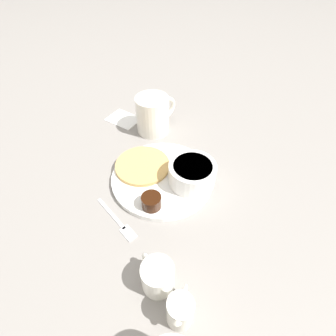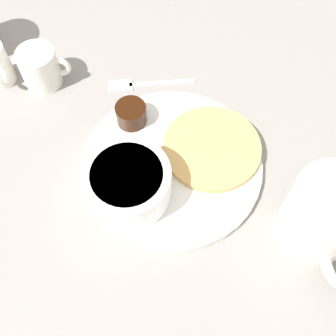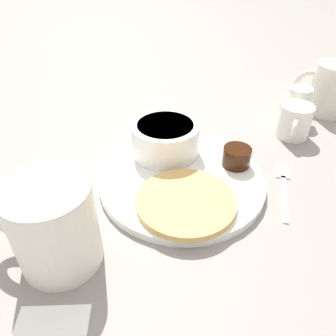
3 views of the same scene
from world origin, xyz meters
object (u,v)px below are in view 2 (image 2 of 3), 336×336
fork (141,84)px  creamer_pitcher_near (40,67)px  bowl (128,183)px  plate (172,165)px  coffee_mug (323,218)px

fork → creamer_pitcher_near: bearing=145.6°
creamer_pitcher_near → bowl: bearing=-86.2°
plate → bowl: bearing=-172.7°
creamer_pitcher_near → fork: 0.15m
bowl → fork: size_ratio=0.87×
plate → fork: plate is taller
bowl → fork: (0.10, 0.15, -0.04)m
plate → fork: 0.15m
coffee_mug → bowl: bearing=135.5°
plate → creamer_pitcher_near: creamer_pitcher_near is taller
creamer_pitcher_near → fork: size_ratio=0.59×
coffee_mug → fork: size_ratio=0.98×
coffee_mug → fork: 0.32m
bowl → creamer_pitcher_near: size_ratio=1.48×
plate → bowl: size_ratio=2.26×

